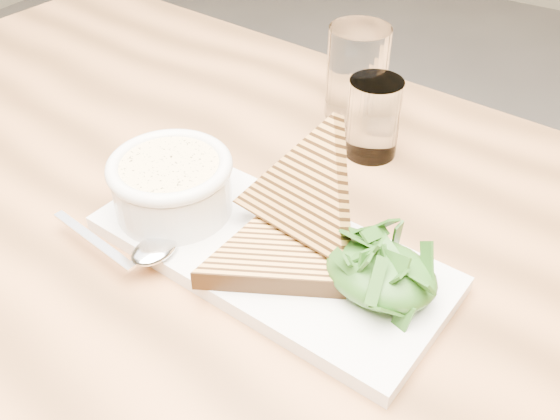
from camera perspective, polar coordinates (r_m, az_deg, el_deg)
The scene contains 14 objects.
table_top at distance 0.72m, azimuth -9.12°, elevation -0.86°, with size 1.27×0.85×0.04m, color #AA6E3E.
table_leg_bl at distance 1.49m, azimuth -16.05°, elevation 3.93°, with size 0.06×0.06×0.69m, color #AA6E3E.
platter at distance 0.63m, azimuth -0.97°, elevation -3.90°, with size 0.36×0.16×0.02m, color white.
soup_bowl at distance 0.66m, azimuth -9.78°, elevation 1.77°, with size 0.12×0.12×0.05m, color white.
soup at distance 0.65m, azimuth -10.06°, elevation 3.84°, with size 0.10×0.10×0.01m, color #F6D793.
bowl_rim at distance 0.65m, azimuth -10.08°, elevation 3.99°, with size 0.13×0.13×0.01m, color white.
sandwich_flat at distance 0.60m, azimuth -0.66°, elevation -4.18°, with size 0.16×0.16×0.02m, color gold, non-canonical shape.
sandwich_lean at distance 0.60m, azimuth 2.36°, elevation 1.47°, with size 0.16×0.16×0.09m, color gold, non-canonical shape.
salad_base at distance 0.57m, azimuth 9.21°, elevation -5.78°, with size 0.10×0.08×0.04m, color #1E4815.
arugula_pile at distance 0.57m, azimuth 9.28°, elevation -5.30°, with size 0.11×0.10×0.05m, color #2E5F1D, non-canonical shape.
spoon_bowl at distance 0.62m, azimuth -11.45°, elevation -3.62°, with size 0.04×0.05×0.01m, color silver.
spoon_handle at distance 0.65m, azimuth -16.71°, elevation -2.61°, with size 0.12×0.01×0.00m, color silver.
glass_near at distance 0.84m, azimuth 7.05°, elevation 12.36°, with size 0.08×0.08×0.12m, color white.
glass_far at distance 0.77m, azimuth 8.52°, elevation 8.32°, with size 0.06×0.06×0.10m, color white.
Camera 1 is at (0.26, -0.25, 1.17)m, focal length 40.00 mm.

